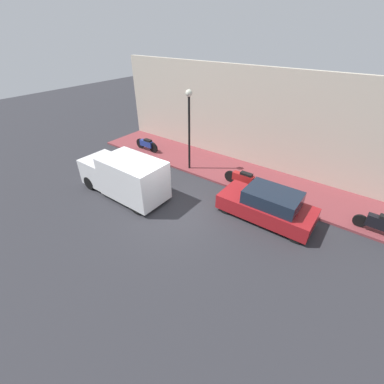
# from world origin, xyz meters

# --- Properties ---
(ground_plane) EXTENTS (60.00, 60.00, 0.00)m
(ground_plane) POSITION_xyz_m (0.00, 0.00, 0.00)
(ground_plane) COLOR #2D2D33
(sidewalk) EXTENTS (3.14, 18.26, 0.11)m
(sidewalk) POSITION_xyz_m (4.99, 0.00, 0.06)
(sidewalk) COLOR brown
(sidewalk) RESTS_ON ground_plane
(building_facade) EXTENTS (0.30, 18.26, 5.47)m
(building_facade) POSITION_xyz_m (6.71, 0.00, 2.74)
(building_facade) COLOR beige
(building_facade) RESTS_ON ground_plane
(parked_car) EXTENTS (1.73, 4.05, 1.42)m
(parked_car) POSITION_xyz_m (2.20, -3.41, 0.67)
(parked_car) COLOR maroon
(parked_car) RESTS_ON ground_plane
(delivery_van) EXTENTS (1.83, 4.70, 2.06)m
(delivery_van) POSITION_xyz_m (-0.16, 3.04, 1.04)
(delivery_van) COLOR white
(delivery_van) RESTS_ON ground_plane
(motorcycle_red) EXTENTS (0.30, 2.12, 0.80)m
(motorcycle_red) POSITION_xyz_m (3.86, -1.43, 0.56)
(motorcycle_red) COLOR #B21E1E
(motorcycle_red) RESTS_ON sidewalk
(motorcycle_black) EXTENTS (0.30, 1.89, 0.85)m
(motorcycle_black) POSITION_xyz_m (3.85, -7.49, 0.56)
(motorcycle_black) COLOR black
(motorcycle_black) RESTS_ON sidewalk
(motorcycle_blue) EXTENTS (0.30, 1.88, 0.79)m
(motorcycle_blue) POSITION_xyz_m (4.17, 5.85, 0.55)
(motorcycle_blue) COLOR navy
(motorcycle_blue) RESTS_ON sidewalk
(streetlamp) EXTENTS (0.36, 0.36, 4.40)m
(streetlamp) POSITION_xyz_m (3.81, 2.02, 3.11)
(streetlamp) COLOR black
(streetlamp) RESTS_ON sidewalk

